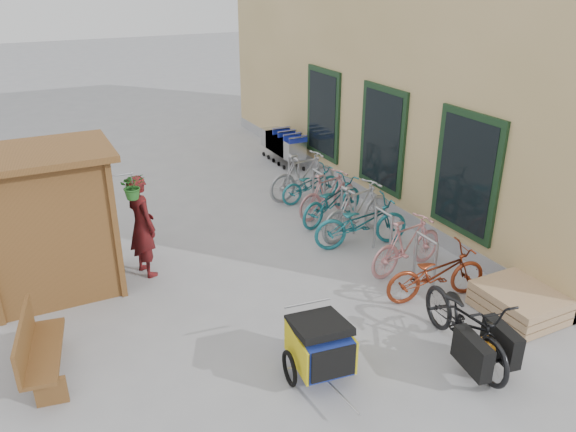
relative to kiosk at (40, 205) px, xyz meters
name	(u,v)px	position (x,y,z in m)	size (l,w,h in m)	color
ground	(303,317)	(3.28, -2.47, -1.55)	(80.00, 80.00, 0.00)	#9C9C9F
building	(455,31)	(9.77, 2.03, 1.94)	(6.07, 13.00, 7.00)	tan
kiosk	(40,205)	(0.00, 0.00, 0.00)	(2.49, 1.65, 2.40)	brown
bike_rack	(348,206)	(5.58, -0.07, -1.04)	(0.05, 5.35, 0.86)	#A5A8AD
pallet_stack	(519,302)	(6.28, -3.87, -1.34)	(1.00, 1.20, 0.40)	tan
bench	(37,349)	(-0.40, -2.19, -1.10)	(0.66, 1.46, 0.89)	brown
shopping_carts	(283,143)	(6.28, 4.33, -0.98)	(0.54, 1.83, 0.97)	silver
child_trailer	(320,344)	(2.85, -3.74, -1.06)	(0.93, 1.52, 0.88)	#1C319B
cargo_bike	(467,323)	(4.83, -4.25, -1.04)	(1.01, 2.04, 1.03)	black
person_kiosk	(142,226)	(1.49, -0.03, -0.65)	(0.66, 0.43, 1.80)	maroon
bike_0	(436,273)	(5.43, -2.92, -1.10)	(0.60, 1.71, 0.90)	maroon
bike_1	(407,245)	(5.58, -1.98, -1.05)	(0.47, 1.66, 1.00)	pink
bike_2	(361,222)	(5.40, -0.82, -1.07)	(0.65, 1.85, 0.97)	#1F717E
bike_3	(357,210)	(5.56, -0.42, -0.99)	(0.53, 1.86, 1.12)	#A0A0A5
bike_4	(332,201)	(5.50, 0.42, -1.09)	(0.61, 1.76, 0.92)	#1F717E
bike_5	(328,194)	(5.57, 0.73, -1.06)	(0.46, 1.63, 0.98)	pink
bike_6	(311,184)	(5.65, 1.61, -1.15)	(0.53, 1.53, 0.80)	#1F717E
bike_7	(303,176)	(5.57, 1.85, -1.01)	(0.51, 1.80, 1.08)	#A0A0A5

